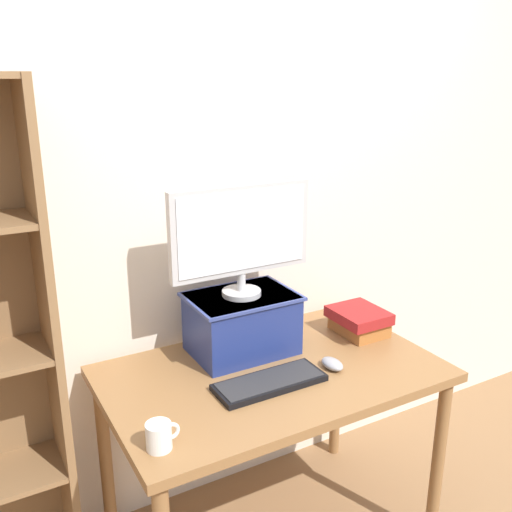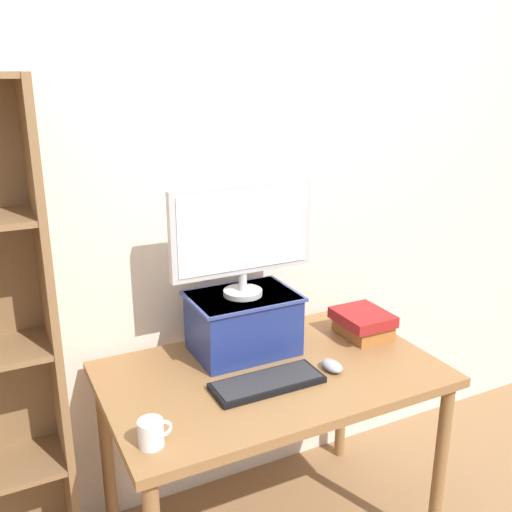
{
  "view_description": "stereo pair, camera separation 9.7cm",
  "coord_description": "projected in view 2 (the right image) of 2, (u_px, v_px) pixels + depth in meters",
  "views": [
    {
      "loc": [
        -0.99,
        -1.62,
        1.82
      ],
      "look_at": [
        -0.03,
        0.08,
        1.2
      ],
      "focal_mm": 40.0,
      "sensor_mm": 36.0,
      "label": 1
    },
    {
      "loc": [
        -0.9,
        -1.67,
        1.82
      ],
      "look_at": [
        -0.03,
        0.08,
        1.2
      ],
      "focal_mm": 40.0,
      "sensor_mm": 36.0,
      "label": 2
    }
  ],
  "objects": [
    {
      "name": "back_wall",
      "position": [
        220.0,
        208.0,
        2.36
      ],
      "size": [
        7.0,
        0.08,
        2.6
      ],
      "color": "beige",
      "rests_on": "ground_plane"
    },
    {
      "name": "riser_box",
      "position": [
        243.0,
        322.0,
        2.24
      ],
      "size": [
        0.41,
        0.3,
        0.24
      ],
      "color": "navy",
      "rests_on": "desk"
    },
    {
      "name": "computer_monitor",
      "position": [
        243.0,
        234.0,
        2.13
      ],
      "size": [
        0.57,
        0.15,
        0.43
      ],
      "color": "#B7B7BA",
      "rests_on": "riser_box"
    },
    {
      "name": "desk",
      "position": [
        271.0,
        391.0,
        2.15
      ],
      "size": [
        1.24,
        0.76,
        0.78
      ],
      "color": "olive",
      "rests_on": "ground_plane"
    },
    {
      "name": "book_stack",
      "position": [
        363.0,
        323.0,
        2.39
      ],
      "size": [
        0.2,
        0.23,
        0.11
      ],
      "color": "#AD662D",
      "rests_on": "desk"
    },
    {
      "name": "keyboard",
      "position": [
        267.0,
        383.0,
        2.01
      ],
      "size": [
        0.4,
        0.15,
        0.02
      ],
      "color": "black",
      "rests_on": "desk"
    },
    {
      "name": "coffee_mug",
      "position": [
        152.0,
        433.0,
        1.68
      ],
      "size": [
        0.1,
        0.08,
        0.08
      ],
      "color": "white",
      "rests_on": "desk"
    },
    {
      "name": "computer_mouse",
      "position": [
        332.0,
        366.0,
        2.12
      ],
      "size": [
        0.06,
        0.1,
        0.04
      ],
      "color": "#99999E",
      "rests_on": "desk"
    }
  ]
}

